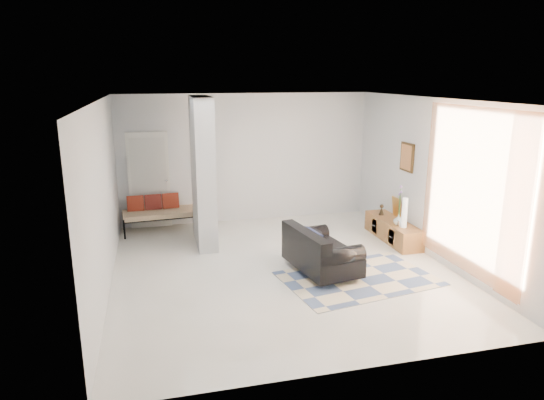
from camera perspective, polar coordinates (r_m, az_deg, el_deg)
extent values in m
plane|color=beige|center=(8.25, 1.12, -8.09)|extent=(6.00, 6.00, 0.00)
plane|color=white|center=(7.63, 1.23, 11.72)|extent=(6.00, 6.00, 0.00)
plane|color=silver|center=(10.70, -3.04, 4.93)|extent=(6.00, 0.00, 6.00)
plane|color=silver|center=(5.11, 10.03, -5.95)|extent=(6.00, 0.00, 6.00)
plane|color=silver|center=(7.60, -19.26, 0.22)|extent=(0.00, 6.00, 6.00)
plane|color=silver|center=(8.93, 18.48, 2.31)|extent=(0.00, 6.00, 6.00)
cube|color=#B0B5B8|center=(9.17, -8.12, 3.22)|extent=(0.35, 1.20, 2.80)
cube|color=white|center=(10.54, -14.25, 2.26)|extent=(0.85, 0.06, 2.04)
plane|color=orange|center=(7.95, 22.39, 0.91)|extent=(0.00, 2.55, 2.55)
cube|color=#39250F|center=(9.63, 15.61, 4.87)|extent=(0.04, 0.45, 0.55)
cube|color=brown|center=(9.87, 14.03, -3.48)|extent=(0.45, 1.63, 0.40)
cube|color=#39250F|center=(9.47, 13.89, -4.23)|extent=(0.02, 0.22, 0.28)
cube|color=#39250F|center=(10.08, 11.99, -2.98)|extent=(0.02, 0.22, 0.28)
cube|color=gold|center=(10.03, 14.48, -0.83)|extent=(0.09, 0.32, 0.40)
cube|color=silver|center=(9.44, 14.61, -2.67)|extent=(0.04, 0.10, 0.12)
cylinder|color=silver|center=(7.54, 5.87, -10.00)|extent=(0.05, 0.05, 0.10)
cylinder|color=silver|center=(8.46, 2.09, -7.16)|extent=(0.05, 0.05, 0.10)
cylinder|color=silver|center=(7.84, 9.87, -9.15)|extent=(0.05, 0.05, 0.10)
cylinder|color=silver|center=(8.73, 5.78, -6.52)|extent=(0.05, 0.05, 0.10)
cube|color=black|center=(8.06, 5.86, -6.82)|extent=(1.04, 1.49, 0.30)
cube|color=black|center=(7.80, 3.93, -4.92)|extent=(0.43, 1.38, 0.36)
cylinder|color=black|center=(7.53, 8.02, -6.58)|extent=(0.81, 0.41, 0.28)
cylinder|color=black|center=(8.44, 4.02, -4.12)|extent=(0.81, 0.41, 0.28)
cube|color=black|center=(7.85, 4.71, -4.66)|extent=(0.22, 0.52, 0.31)
cylinder|color=black|center=(10.06, -16.98, -3.33)|extent=(0.04, 0.04, 0.40)
cylinder|color=black|center=(10.19, -8.46, -2.63)|extent=(0.04, 0.04, 0.40)
cylinder|color=black|center=(10.65, -17.08, -2.36)|extent=(0.04, 0.04, 0.40)
cylinder|color=black|center=(10.77, -9.04, -1.71)|extent=(0.04, 0.04, 0.40)
cube|color=beige|center=(10.34, -12.92, -1.55)|extent=(1.57, 0.75, 0.12)
cube|color=maroon|center=(10.40, -15.77, -0.38)|extent=(0.35, 0.19, 0.33)
cube|color=maroon|center=(10.42, -13.81, -0.23)|extent=(0.35, 0.19, 0.33)
cube|color=maroon|center=(10.45, -11.85, -0.07)|extent=(0.35, 0.19, 0.33)
cube|color=beige|center=(7.99, 10.14, -9.07)|extent=(2.58, 1.94, 0.01)
cylinder|color=silver|center=(9.36, 15.32, -1.46)|extent=(0.10, 0.10, 0.56)
imported|color=silver|center=(9.52, 14.67, -2.27)|extent=(0.21, 0.21, 0.20)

